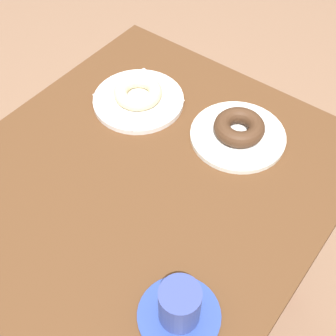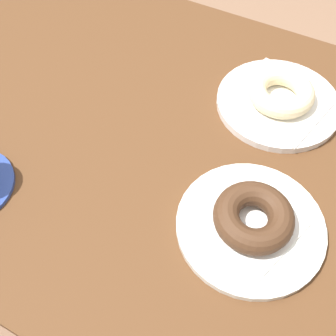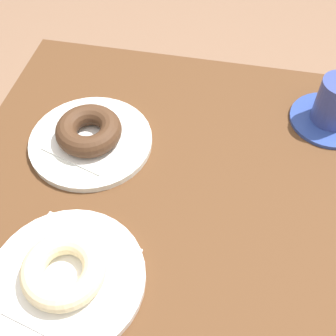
% 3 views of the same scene
% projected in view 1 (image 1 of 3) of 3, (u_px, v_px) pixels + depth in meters
% --- Properties ---
extents(ground_plane, '(6.00, 6.00, 0.00)m').
position_uv_depth(ground_plane, '(144.00, 322.00, 1.48)').
color(ground_plane, '#805F47').
extents(table, '(0.91, 0.73, 0.72)m').
position_uv_depth(table, '(133.00, 221.00, 1.01)').
color(table, '#50311B').
rests_on(table, ground_plane).
extents(plate_chocolate_ring, '(0.21, 0.21, 0.01)m').
position_uv_depth(plate_chocolate_ring, '(238.00, 136.00, 1.01)').
color(plate_chocolate_ring, silver).
rests_on(plate_chocolate_ring, table).
extents(napkin_chocolate_ring, '(0.15, 0.15, 0.00)m').
position_uv_depth(napkin_chocolate_ring, '(238.00, 133.00, 1.00)').
color(napkin_chocolate_ring, white).
rests_on(napkin_chocolate_ring, plate_chocolate_ring).
extents(donut_chocolate_ring, '(0.11, 0.11, 0.04)m').
position_uv_depth(donut_chocolate_ring, '(239.00, 127.00, 0.99)').
color(donut_chocolate_ring, '#432A1A').
rests_on(donut_chocolate_ring, napkin_chocolate_ring).
extents(plate_sugar_ring, '(0.22, 0.22, 0.01)m').
position_uv_depth(plate_sugar_ring, '(138.00, 100.00, 1.08)').
color(plate_sugar_ring, silver).
rests_on(plate_sugar_ring, table).
extents(napkin_sugar_ring, '(0.19, 0.19, 0.00)m').
position_uv_depth(napkin_sugar_ring, '(138.00, 98.00, 1.07)').
color(napkin_sugar_ring, white).
rests_on(napkin_sugar_ring, plate_sugar_ring).
extents(donut_sugar_ring, '(0.11, 0.11, 0.03)m').
position_uv_depth(donut_sugar_ring, '(138.00, 92.00, 1.06)').
color(donut_sugar_ring, beige).
rests_on(donut_sugar_ring, napkin_sugar_ring).
extents(coffee_cup, '(0.14, 0.14, 0.09)m').
position_uv_depth(coffee_cup, '(179.00, 307.00, 0.73)').
color(coffee_cup, '#2A418E').
rests_on(coffee_cup, table).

